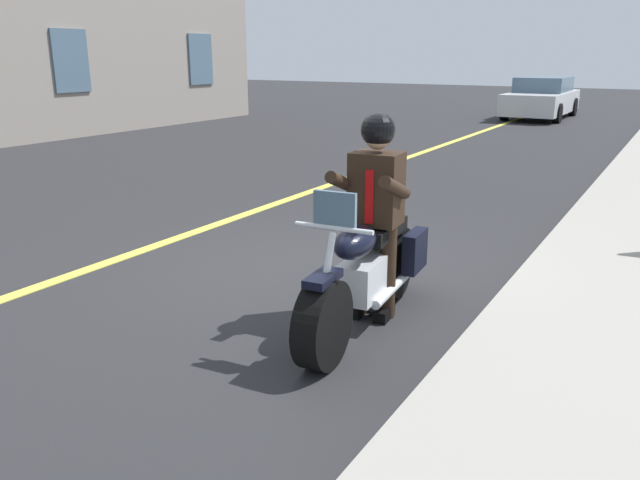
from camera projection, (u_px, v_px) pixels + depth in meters
name	position (u px, v px, depth m)	size (l,w,h in m)	color
ground_plane	(299.00, 275.00, 6.46)	(80.00, 80.00, 0.00)	#28282B
lane_center_stripe	(156.00, 246.00, 7.43)	(60.00, 0.16, 0.01)	#E5DB4C
motorcycle_main	(366.00, 272.00, 5.19)	(2.22, 0.72, 1.26)	black
rider_main	(376.00, 199.00, 5.19)	(0.66, 0.59, 1.74)	black
car_silver	(542.00, 98.00, 21.95)	(4.60, 1.92, 1.40)	silver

